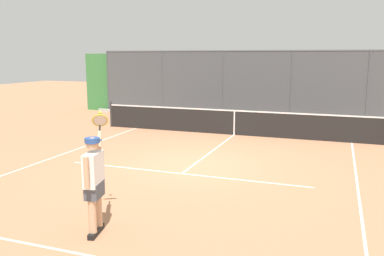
% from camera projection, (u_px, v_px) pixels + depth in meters
% --- Properties ---
extents(ground_plane, '(60.00, 60.00, 0.00)m').
position_uv_depth(ground_plane, '(194.00, 165.00, 11.13)').
color(ground_plane, '#B27551').
extents(court_line_markings, '(8.47, 9.99, 0.01)m').
position_uv_depth(court_line_markings, '(177.00, 177.00, 10.01)').
color(court_line_markings, white).
rests_on(court_line_markings, ground).
extents(fence_backdrop, '(19.10, 1.37, 3.25)m').
position_uv_depth(fence_backdrop, '(259.00, 86.00, 19.49)').
color(fence_backdrop, '#474C51').
rests_on(fence_backdrop, ground).
extents(tennis_net, '(10.88, 0.09, 1.07)m').
position_uv_depth(tennis_net, '(234.00, 122.00, 15.29)').
color(tennis_net, '#2D2D2D').
rests_on(tennis_net, ground).
extents(tennis_player, '(0.68, 1.32, 1.97)m').
position_uv_depth(tennis_player, '(94.00, 178.00, 6.66)').
color(tennis_player, black).
rests_on(tennis_player, ground).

